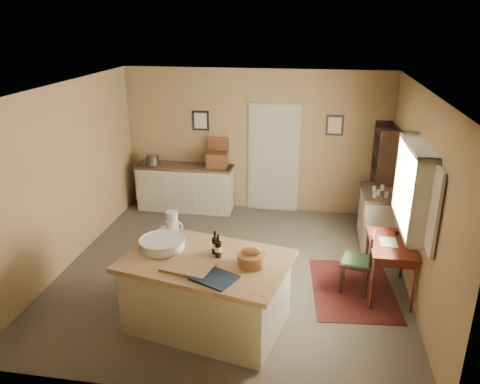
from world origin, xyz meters
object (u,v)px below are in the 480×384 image
(sideboard, at_px, (186,186))
(writing_desk, at_px, (391,249))
(right_cabinet, at_px, (377,217))
(shelving_unit, at_px, (384,178))
(work_island, at_px, (206,290))
(desk_chair, at_px, (356,262))

(sideboard, bearing_deg, writing_desk, -34.74)
(sideboard, distance_m, writing_desk, 4.28)
(sideboard, height_order, right_cabinet, sideboard)
(right_cabinet, relative_size, shelving_unit, 0.53)
(work_island, relative_size, desk_chair, 2.42)
(desk_chair, bearing_deg, right_cabinet, 84.74)
(work_island, bearing_deg, writing_desk, 37.73)
(shelving_unit, bearing_deg, writing_desk, -93.81)
(right_cabinet, bearing_deg, shelving_unit, 77.23)
(writing_desk, xyz_separation_m, shelving_unit, (0.15, 2.24, 0.25))
(sideboard, bearing_deg, right_cabinet, -13.74)
(right_cabinet, bearing_deg, desk_chair, -105.33)
(work_island, distance_m, sideboard, 3.73)
(work_island, xyz_separation_m, right_cabinet, (2.28, 2.66, -0.02))
(work_island, distance_m, right_cabinet, 3.51)
(work_island, xyz_separation_m, shelving_unit, (2.43, 3.32, 0.44))
(desk_chair, xyz_separation_m, shelving_unit, (0.58, 2.24, 0.49))
(work_island, bearing_deg, desk_chair, 42.61)
(writing_desk, bearing_deg, shelving_unit, 86.19)
(writing_desk, bearing_deg, work_island, -154.52)
(desk_chair, xyz_separation_m, right_cabinet, (0.43, 1.58, 0.02))
(desk_chair, bearing_deg, sideboard, 151.66)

